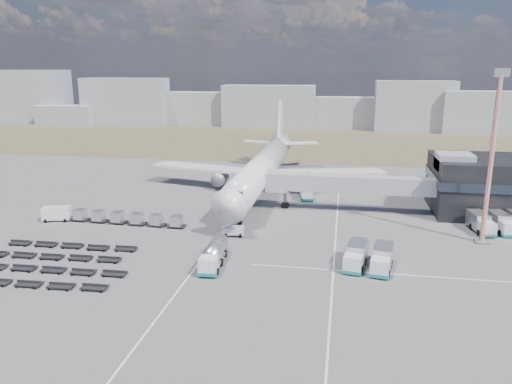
# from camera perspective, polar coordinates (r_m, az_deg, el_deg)

# --- Properties ---
(ground) EXTENTS (420.00, 420.00, 0.00)m
(ground) POSITION_cam_1_polar(r_m,az_deg,el_deg) (75.98, -3.21, -5.75)
(ground) COLOR #565659
(ground) RESTS_ON ground
(grass_strip) EXTENTS (420.00, 90.00, 0.01)m
(grass_strip) POSITION_cam_1_polar(r_m,az_deg,el_deg) (182.12, 4.76, 5.90)
(grass_strip) COLOR brown
(grass_strip) RESTS_ON ground
(lane_markings) EXTENTS (47.12, 110.00, 0.01)m
(lane_markings) POSITION_cam_1_polar(r_m,az_deg,el_deg) (77.26, 4.41, -5.43)
(lane_markings) COLOR silver
(lane_markings) RESTS_ON ground
(jet_bridge) EXTENTS (30.30, 3.80, 7.05)m
(jet_bridge) POSITION_cam_1_polar(r_m,az_deg,el_deg) (92.30, 9.36, 0.93)
(jet_bridge) COLOR #939399
(jet_bridge) RESTS_ON ground
(airliner) EXTENTS (51.59, 64.53, 17.62)m
(airliner) POSITION_cam_1_polar(r_m,az_deg,el_deg) (105.26, 0.79, 2.87)
(airliner) COLOR silver
(airliner) RESTS_ON ground
(skyline) EXTENTS (303.43, 23.41, 24.54)m
(skyline) POSITION_cam_1_polar(r_m,az_deg,el_deg) (221.49, -0.31, 9.74)
(skyline) COLOR #9498A2
(skyline) RESTS_ON ground
(fuel_tanker) EXTENTS (2.92, 9.42, 3.00)m
(fuel_tanker) POSITION_cam_1_polar(r_m,az_deg,el_deg) (67.22, -4.86, -7.12)
(fuel_tanker) COLOR silver
(fuel_tanker) RESTS_ON ground
(pushback_tug) EXTENTS (3.46, 2.29, 1.45)m
(pushback_tug) POSITION_cam_1_polar(r_m,az_deg,el_deg) (78.53, -2.57, -4.51)
(pushback_tug) COLOR silver
(pushback_tug) RESTS_ON ground
(utility_van) EXTENTS (5.01, 3.27, 2.44)m
(utility_van) POSITION_cam_1_polar(r_m,az_deg,el_deg) (92.44, -21.82, -2.35)
(utility_van) COLOR silver
(utility_van) RESTS_ON ground
(catering_truck) EXTENTS (3.28, 5.85, 2.53)m
(catering_truck) POSITION_cam_1_polar(r_m,az_deg,el_deg) (100.54, 5.72, -0.07)
(catering_truck) COLOR silver
(catering_truck) RESTS_ON ground
(service_trucks_near) EXTENTS (6.87, 7.81, 2.79)m
(service_trucks_near) POSITION_cam_1_polar(r_m,az_deg,el_deg) (67.59, 12.78, -7.29)
(service_trucks_near) COLOR silver
(service_trucks_near) RESTS_ON ground
(service_trucks_far) EXTENTS (13.14, 8.62, 2.71)m
(service_trucks_far) POSITION_cam_1_polar(r_m,az_deg,el_deg) (89.95, 27.19, -3.18)
(service_trucks_far) COLOR silver
(service_trucks_far) RESTS_ON ground
(uld_row) EXTENTS (20.48, 2.52, 1.86)m
(uld_row) POSITION_cam_1_polar(r_m,az_deg,el_deg) (86.68, -14.50, -2.90)
(uld_row) COLOR black
(uld_row) RESTS_ON ground
(baggage_dollies) EXTENTS (25.02, 15.33, 0.75)m
(baggage_dollies) POSITION_cam_1_polar(r_m,az_deg,el_deg) (73.05, -23.28, -7.45)
(baggage_dollies) COLOR black
(baggage_dollies) RESTS_ON ground
(floodlight_mast) EXTENTS (2.44, 1.98, 25.61)m
(floodlight_mast) POSITION_cam_1_polar(r_m,az_deg,el_deg) (80.04, 25.29, 3.44)
(floodlight_mast) COLOR red
(floodlight_mast) RESTS_ON ground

